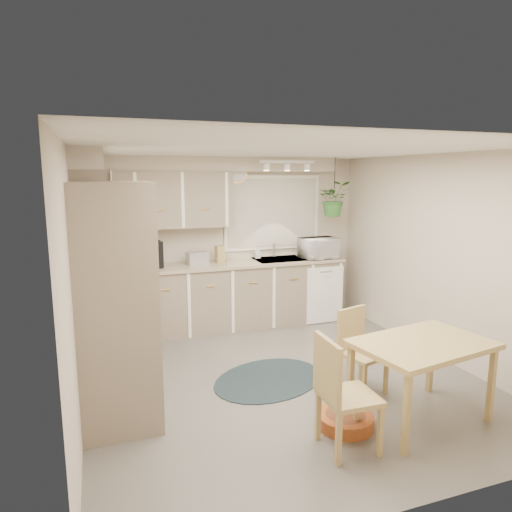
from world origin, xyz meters
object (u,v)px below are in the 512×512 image
(dining_table, at_px, (420,381))
(chair_left, at_px, (349,393))
(pet_bed, at_px, (345,420))
(microwave, at_px, (319,246))
(chair_back, at_px, (364,352))
(braided_rug, at_px, (269,379))

(dining_table, distance_m, chair_left, 0.85)
(pet_bed, relative_size, microwave, 0.91)
(dining_table, bearing_deg, chair_left, -168.36)
(chair_left, height_order, chair_back, chair_left)
(chair_left, bearing_deg, dining_table, 103.54)
(chair_back, distance_m, microwave, 2.46)
(chair_back, bearing_deg, pet_bed, 29.97)
(chair_left, xyz_separation_m, braided_rug, (-0.16, 1.36, -0.46))
(chair_back, bearing_deg, microwave, -122.18)
(chair_left, height_order, pet_bed, chair_left)
(chair_back, xyz_separation_m, pet_bed, (-0.50, -0.51, -0.36))
(braided_rug, bearing_deg, dining_table, -50.58)
(dining_table, distance_m, chair_back, 0.65)
(chair_left, relative_size, chair_back, 1.12)
(chair_left, relative_size, microwave, 1.72)
(dining_table, bearing_deg, pet_bed, 170.84)
(braided_rug, distance_m, microwave, 2.50)
(chair_left, xyz_separation_m, chair_back, (0.64, 0.79, -0.05))
(chair_back, xyz_separation_m, braided_rug, (-0.79, 0.56, -0.41))
(braided_rug, bearing_deg, microwave, 49.59)
(pet_bed, bearing_deg, dining_table, -9.16)
(braided_rug, distance_m, pet_bed, 1.12)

